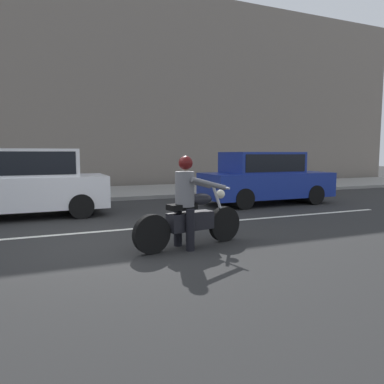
{
  "coord_description": "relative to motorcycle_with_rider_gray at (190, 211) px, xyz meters",
  "views": [
    {
      "loc": [
        -1.11,
        -7.01,
        1.69
      ],
      "look_at": [
        1.62,
        -0.56,
        0.94
      ],
      "focal_mm": 34.2,
      "sensor_mm": 36.0,
      "label": 1
    }
  ],
  "objects": [
    {
      "name": "parked_hatchback_white",
      "position": [
        -2.68,
        4.55,
        0.27
      ],
      "size": [
        3.91,
        1.76,
        1.8
      ],
      "color": "silver",
      "rests_on": "ground_plane"
    },
    {
      "name": "motorcycle_with_rider_gray",
      "position": [
        0.0,
        0.0,
        0.0
      ],
      "size": [
        2.22,
        0.78,
        1.64
      ],
      "color": "black",
      "rests_on": "ground_plane"
    },
    {
      "name": "building_facade",
      "position": [
        -1.37,
        12.46,
        4.19
      ],
      "size": [
        40.0,
        1.4,
        9.71
      ],
      "primitive_type": "cube",
      "color": "slate",
      "rests_on": "ground_plane"
    },
    {
      "name": "lane_marking_stripe",
      "position": [
        -2.32,
        1.96,
        -0.66
      ],
      "size": [
        18.0,
        0.14,
        0.01
      ],
      "primitive_type": "cube",
      "color": "silver",
      "rests_on": "ground_plane"
    },
    {
      "name": "parked_sedan_cobalt_blue",
      "position": [
        4.47,
        4.26,
        0.22
      ],
      "size": [
        4.34,
        1.82,
        1.72
      ],
      "color": "navy",
      "rests_on": "ground_plane"
    },
    {
      "name": "ground_plane",
      "position": [
        -1.37,
        1.06,
        -0.66
      ],
      "size": [
        80.0,
        80.0,
        0.0
      ],
      "primitive_type": "plane",
      "color": "#272727"
    },
    {
      "name": "sidewalk_slab",
      "position": [
        -1.37,
        9.06,
        -0.59
      ],
      "size": [
        40.0,
        4.4,
        0.14
      ],
      "primitive_type": "cube",
      "color": "gray",
      "rests_on": "ground_plane"
    }
  ]
}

